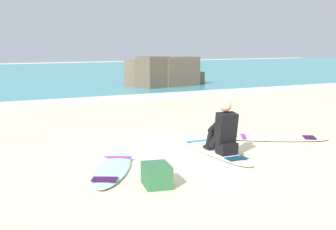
# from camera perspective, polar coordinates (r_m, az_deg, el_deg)

# --- Properties ---
(ground_plane) EXTENTS (80.00, 80.00, 0.00)m
(ground_plane) POSITION_cam_1_polar(r_m,az_deg,el_deg) (7.93, 2.62, -5.56)
(ground_plane) COLOR beige
(sea) EXTENTS (80.00, 28.00, 0.10)m
(sea) POSITION_cam_1_polar(r_m,az_deg,el_deg) (28.92, -19.87, 4.70)
(sea) COLOR teal
(sea) RESTS_ON ground
(breaking_foam) EXTENTS (80.00, 0.90, 0.11)m
(breaking_foam) POSITION_cam_1_polar(r_m,az_deg,el_deg) (15.51, -12.91, 1.66)
(breaking_foam) COLOR white
(breaking_foam) RESTS_ON ground
(surfboard_main) EXTENTS (0.72, 2.51, 0.08)m
(surfboard_main) POSITION_cam_1_polar(r_m,az_deg,el_deg) (8.45, 5.83, -4.43)
(surfboard_main) COLOR white
(surfboard_main) RESTS_ON ground
(surfer_seated) EXTENTS (0.39, 0.72, 0.95)m
(surfer_seated) POSITION_cam_1_polar(r_m,az_deg,el_deg) (8.08, 7.01, -2.17)
(surfer_seated) COLOR black
(surfer_seated) RESTS_ON surfboard_main
(surfboard_spare_near) EXTENTS (1.52, 2.10, 0.08)m
(surfboard_spare_near) POSITION_cam_1_polar(r_m,az_deg,el_deg) (7.26, -7.01, -6.71)
(surfboard_spare_near) COLOR #9ED1E5
(surfboard_spare_near) RESTS_ON ground
(surfboard_spare_far) EXTENTS (2.19, 1.63, 0.08)m
(surfboard_spare_far) POSITION_cam_1_polar(r_m,az_deg,el_deg) (9.69, 13.20, -2.87)
(surfboard_spare_far) COLOR silver
(surfboard_spare_far) RESTS_ON ground
(rock_outcrop_distant) EXTENTS (3.98, 3.16, 1.41)m
(rock_outcrop_distant) POSITION_cam_1_polar(r_m,az_deg,el_deg) (20.34, -0.76, 5.17)
(rock_outcrop_distant) COLOR brown
(rock_outcrop_distant) RESTS_ON ground
(beach_bag) EXTENTS (0.45, 0.54, 0.32)m
(beach_bag) POSITION_cam_1_polar(r_m,az_deg,el_deg) (6.43, -1.45, -7.57)
(beach_bag) COLOR #285B38
(beach_bag) RESTS_ON ground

